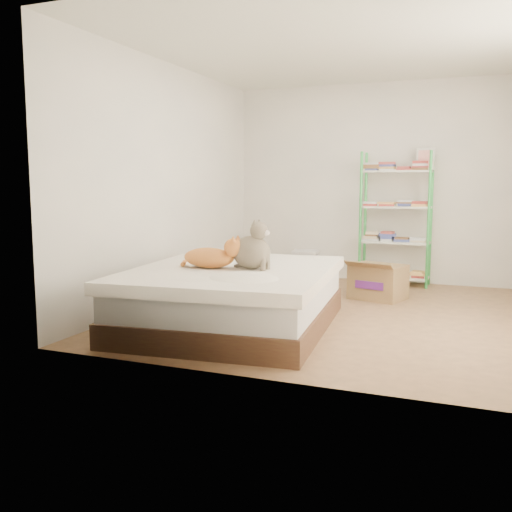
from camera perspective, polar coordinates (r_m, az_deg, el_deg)
The scene contains 7 objects.
room at distance 5.70m, azimuth 8.24°, elevation 7.18°, with size 3.81×4.21×2.61m.
bed at distance 5.21m, azimuth -2.25°, elevation -4.13°, with size 1.91×2.29×0.54m.
orange_cat at distance 5.15m, azimuth -4.73°, elevation 0.09°, with size 0.57×0.31×0.23m, color orange, non-canonical shape.
grey_cat at distance 5.05m, azimuth -0.46°, elevation 1.10°, with size 0.31×0.38×0.43m, color gray, non-canonical shape.
shelf_unit at distance 7.50m, azimuth 13.84°, elevation 3.83°, with size 0.88×0.36×1.74m.
cardboard_box at distance 6.60m, azimuth 12.11°, elevation -2.52°, with size 0.66×0.66×0.45m.
white_bin at distance 7.80m, azimuth 4.97°, elevation -0.86°, with size 0.38×0.34×0.39m.
Camera 1 is at (1.33, -5.54, 1.31)m, focal length 40.00 mm.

